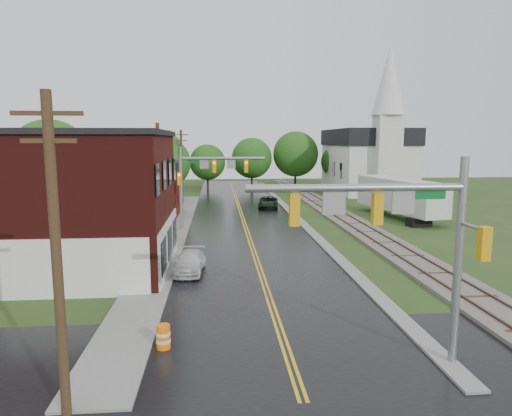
{
  "coord_description": "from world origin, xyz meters",
  "views": [
    {
      "loc": [
        -2.47,
        -12.31,
        7.7
      ],
      "look_at": [
        -0.07,
        15.99,
        3.5
      ],
      "focal_mm": 32.0,
      "sensor_mm": 36.0,
      "label": 1
    }
  ],
  "objects": [
    {
      "name": "semi_trailer",
      "position": [
        15.68,
        31.53,
        2.32
      ],
      "size": [
        4.91,
        12.7,
        3.91
      ],
      "color": "black",
      "rests_on": "ground"
    },
    {
      "name": "main_road",
      "position": [
        0.0,
        30.0,
        0.0
      ],
      "size": [
        10.0,
        90.0,
        0.02
      ],
      "primitive_type": "cube",
      "color": "black",
      "rests_on": "ground"
    },
    {
      "name": "tree_left_c",
      "position": [
        -13.85,
        39.9,
        4.51
      ],
      "size": [
        6.0,
        6.0,
        7.65
      ],
      "color": "black",
      "rests_on": "ground"
    },
    {
      "name": "construction_barrel",
      "position": [
        -4.55,
        4.0,
        0.46
      ],
      "size": [
        0.6,
        0.6,
        0.93
      ],
      "primitive_type": "cylinder",
      "rotation": [
        0.0,
        0.0,
        0.16
      ],
      "color": "orange",
      "rests_on": "ground"
    },
    {
      "name": "traffic_signal_near",
      "position": [
        3.47,
        2.0,
        4.97
      ],
      "size": [
        7.34,
        0.3,
        7.2
      ],
      "color": "gray",
      "rests_on": "ground"
    },
    {
      "name": "cross_road",
      "position": [
        0.0,
        2.0,
        0.0
      ],
      "size": [
        60.0,
        9.0,
        0.02
      ],
      "primitive_type": "cube",
      "color": "black",
      "rests_on": "ground"
    },
    {
      "name": "utility_pole_b",
      "position": [
        -6.8,
        22.0,
        4.72
      ],
      "size": [
        1.8,
        0.28,
        9.0
      ],
      "color": "#382616",
      "rests_on": "ground"
    },
    {
      "name": "pickup_white",
      "position": [
        -4.17,
        14.05,
        0.59
      ],
      "size": [
        1.95,
        4.16,
        1.18
      ],
      "primitive_type": "imported",
      "rotation": [
        0.0,
        0.0,
        -0.08
      ],
      "color": "silver",
      "rests_on": "ground"
    },
    {
      "name": "tree_left_e",
      "position": [
        -8.85,
        45.9,
        4.81
      ],
      "size": [
        6.4,
        6.4,
        8.16
      ],
      "color": "black",
      "rests_on": "ground"
    },
    {
      "name": "darkred_building",
      "position": [
        -10.0,
        35.0,
        2.2
      ],
      "size": [
        7.0,
        6.0,
        4.4
      ],
      "primitive_type": "cube",
      "color": "#3F0F0C",
      "rests_on": "ground"
    },
    {
      "name": "yellow_house",
      "position": [
        -11.0,
        26.0,
        3.2
      ],
      "size": [
        8.0,
        7.0,
        6.4
      ],
      "primitive_type": "cube",
      "color": "tan",
      "rests_on": "ground"
    },
    {
      "name": "utility_pole_a",
      "position": [
        -6.8,
        0.0,
        4.72
      ],
      "size": [
        1.8,
        0.28,
        9.0
      ],
      "color": "#382616",
      "rests_on": "ground"
    },
    {
      "name": "utility_pole_c",
      "position": [
        -6.8,
        44.0,
        4.72
      ],
      "size": [
        1.8,
        0.28,
        9.0
      ],
      "color": "#382616",
      "rests_on": "ground"
    },
    {
      "name": "church",
      "position": [
        20.0,
        53.74,
        5.83
      ],
      "size": [
        10.4,
        18.4,
        20.0
      ],
      "color": "silver",
      "rests_on": "ground"
    },
    {
      "name": "traffic_signal_far",
      "position": [
        -3.47,
        27.0,
        4.97
      ],
      "size": [
        7.34,
        0.43,
        7.2
      ],
      "color": "gray",
      "rests_on": "ground"
    },
    {
      "name": "ground",
      "position": [
        0.0,
        0.0,
        0.0
      ],
      "size": [
        160.0,
        160.0,
        0.0
      ],
      "primitive_type": "plane",
      "color": "#263E18",
      "rests_on": "ground"
    },
    {
      "name": "tree_left_b",
      "position": [
        -17.85,
        31.9,
        5.72
      ],
      "size": [
        7.6,
        7.6,
        9.69
      ],
      "color": "black",
      "rests_on": "ground"
    },
    {
      "name": "sidewalk_left",
      "position": [
        -6.2,
        25.0,
        0.0
      ],
      "size": [
        2.4,
        50.0,
        0.12
      ],
      "primitive_type": "cube",
      "color": "gray",
      "rests_on": "ground"
    },
    {
      "name": "brick_building",
      "position": [
        -12.48,
        15.0,
        4.15
      ],
      "size": [
        14.3,
        10.3,
        8.3
      ],
      "color": "#45110E",
      "rests_on": "ground"
    },
    {
      "name": "suv_dark",
      "position": [
        3.32,
        39.33,
        0.66
      ],
      "size": [
        2.8,
        4.99,
        1.32
      ],
      "primitive_type": "imported",
      "rotation": [
        0.0,
        0.0,
        -0.13
      ],
      "color": "black",
      "rests_on": "ground"
    },
    {
      "name": "railroad",
      "position": [
        10.0,
        35.0,
        0.11
      ],
      "size": [
        3.2,
        80.0,
        0.3
      ],
      "color": "#59544C",
      "rests_on": "ground"
    },
    {
      "name": "curb_right",
      "position": [
        5.4,
        35.0,
        0.0
      ],
      "size": [
        0.8,
        70.0,
        0.12
      ],
      "primitive_type": "cube",
      "color": "gray",
      "rests_on": "ground"
    }
  ]
}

